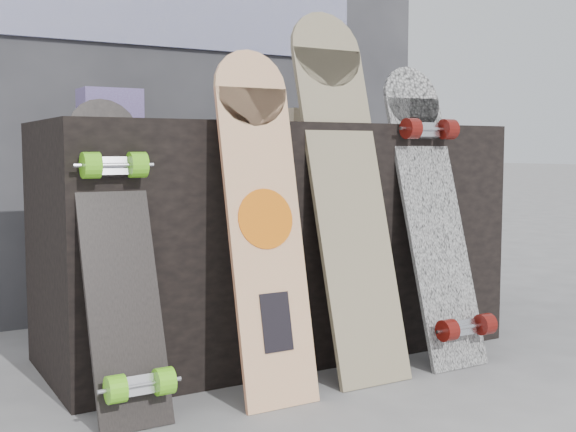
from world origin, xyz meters
TOP-DOWN VIEW (x-y plane):
  - ground at (0.00, 0.00)m, footprint 60.00×60.00m
  - vendor_table at (0.00, 0.50)m, footprint 1.60×0.60m
  - booth at (0.00, 1.35)m, footprint 2.40×0.22m
  - merch_box_purple at (-0.59, 0.50)m, footprint 0.18×0.12m
  - merch_box_small at (0.28, 0.59)m, footprint 0.14×0.14m
  - merch_box_flat at (0.16, 0.52)m, footprint 0.22×0.10m
  - longboard_geisha at (-0.28, 0.08)m, footprint 0.23×0.23m
  - longboard_celtic at (0.06, 0.16)m, footprint 0.26×0.35m
  - longboard_cascadia at (0.40, 0.13)m, footprint 0.23×0.37m
  - skateboard_dark at (-0.68, 0.14)m, footprint 0.19×0.35m

SIDE VIEW (x-z plane):
  - ground at x=0.00m, z-range 0.00..0.00m
  - vendor_table at x=0.00m, z-range 0.00..0.80m
  - skateboard_dark at x=-0.68m, z-range 0.01..0.87m
  - longboard_cascadia at x=0.40m, z-range 0.02..1.02m
  - longboard_geisha at x=-0.28m, z-range 0.03..1.03m
  - longboard_celtic at x=0.06m, z-range 0.04..1.20m
  - merch_box_flat at x=0.16m, z-range 0.80..0.86m
  - merch_box_purple at x=-0.59m, z-range 0.80..0.90m
  - merch_box_small at x=0.28m, z-range 0.80..0.92m
  - booth at x=0.00m, z-range 0.00..2.20m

